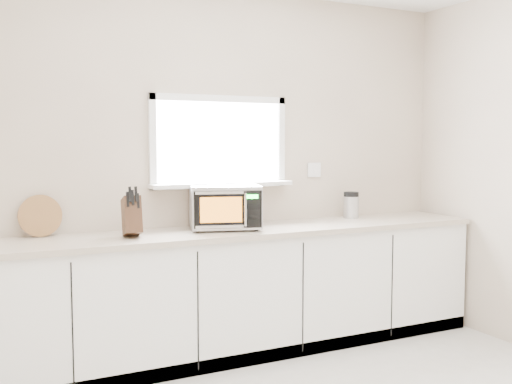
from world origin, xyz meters
TOP-DOWN VIEW (x-y plane):
  - back_wall at (0.00, 2.00)m, footprint 4.00×0.17m
  - cabinets at (0.00, 1.70)m, footprint 3.92×0.60m
  - countertop at (0.00, 1.69)m, footprint 3.92×0.64m
  - microwave at (-0.06, 1.73)m, footprint 0.58×0.51m
  - knife_block at (-0.76, 1.66)m, footprint 0.13×0.24m
  - cutting_board at (-1.31, 1.94)m, footprint 0.28×0.07m
  - coffee_grinder at (1.13, 1.85)m, footprint 0.13×0.13m

SIDE VIEW (x-z plane):
  - cabinets at x=0.00m, z-range 0.00..0.88m
  - countertop at x=0.00m, z-range 0.88..0.92m
  - coffee_grinder at x=1.13m, z-range 0.92..1.14m
  - cutting_board at x=-1.31m, z-range 0.92..1.20m
  - knife_block at x=-0.76m, z-range 0.90..1.24m
  - microwave at x=-0.06m, z-range 0.93..1.25m
  - back_wall at x=0.00m, z-range 0.01..2.71m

